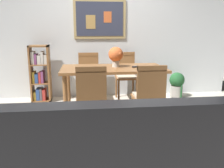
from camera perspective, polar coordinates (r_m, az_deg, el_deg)
ground_plane at (r=3.69m, az=0.15°, el=-8.87°), size 12.00×12.00×0.00m
wall_back_with_painting at (r=4.98m, az=-2.02°, el=12.15°), size 5.20×0.14×2.60m
dining_table at (r=3.95m, az=0.22°, el=2.52°), size 1.65×0.85×0.75m
dining_chair_far_left at (r=4.68m, az=-5.42°, el=2.59°), size 0.40×0.41×0.91m
dining_chair_near_left at (r=3.20m, az=-4.84°, el=-2.27°), size 0.40×0.41×0.91m
dining_chair_near_right at (r=3.30m, az=8.63°, el=-1.88°), size 0.40×0.41×0.91m
dining_chair_far_right at (r=4.78m, az=3.20°, el=2.85°), size 0.40×0.41×0.91m
leather_couch at (r=2.21m, az=-0.32°, el=-15.73°), size 1.80×0.84×0.84m
bookshelf at (r=4.81m, az=-16.40°, el=2.15°), size 0.36×0.28×1.06m
potted_ivy at (r=5.09m, az=14.82°, el=-0.01°), size 0.30×0.30×0.54m
flower_vase at (r=3.96m, az=0.88°, el=6.74°), size 0.24×0.24×0.32m
tv_remote at (r=3.97m, az=5.75°, el=4.05°), size 0.16×0.10×0.02m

